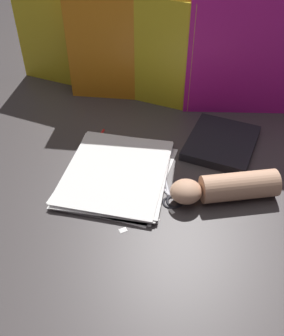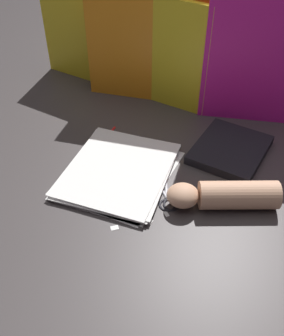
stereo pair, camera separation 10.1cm
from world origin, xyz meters
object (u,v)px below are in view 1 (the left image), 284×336
(paper_stack, at_px, (116,173))
(hand_forearm, at_px, (226,187))
(book_closed, at_px, (222,143))
(scissors, at_px, (169,193))

(paper_stack, bearing_deg, hand_forearm, -3.12)
(book_closed, distance_m, hand_forearm, 0.22)
(hand_forearm, bearing_deg, book_closed, 97.31)
(paper_stack, bearing_deg, scissors, -14.92)
(scissors, height_order, hand_forearm, hand_forearm)
(paper_stack, xyz_separation_m, book_closed, (0.27, 0.20, 0.00))
(book_closed, xyz_separation_m, scissors, (-0.11, -0.24, -0.01))
(paper_stack, distance_m, scissors, 0.16)
(scissors, bearing_deg, paper_stack, 165.08)
(paper_stack, height_order, scissors, paper_stack)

